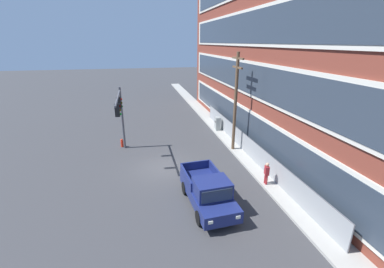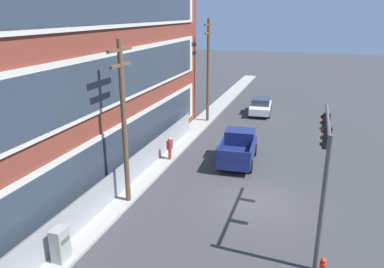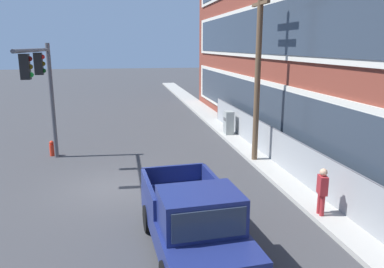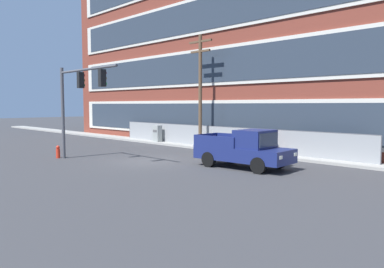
{
  "view_description": "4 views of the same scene",
  "coord_description": "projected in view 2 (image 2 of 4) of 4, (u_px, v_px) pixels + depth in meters",
  "views": [
    {
      "loc": [
        17.61,
        -1.54,
        9.09
      ],
      "look_at": [
        1.48,
        1.94,
        3.13
      ],
      "focal_mm": 24.0,
      "sensor_mm": 36.0,
      "label": 1
    },
    {
      "loc": [
        -17.71,
        -2.14,
        9.51
      ],
      "look_at": [
        2.79,
        4.47,
        2.48
      ],
      "focal_mm": 35.0,
      "sensor_mm": 36.0,
      "label": 2
    },
    {
      "loc": [
        14.06,
        0.39,
        5.39
      ],
      "look_at": [
        0.52,
        2.92,
        2.13
      ],
      "focal_mm": 35.0,
      "sensor_mm": 36.0,
      "label": 3
    },
    {
      "loc": [
        17.07,
        -13.44,
        3.28
      ],
      "look_at": [
        1.15,
        2.37,
        1.52
      ],
      "focal_mm": 35.0,
      "sensor_mm": 36.0,
      "label": 4
    }
  ],
  "objects": [
    {
      "name": "chain_link_fence",
      "position": [
        125.0,
        177.0,
        20.64
      ],
      "size": [
        22.39,
        0.06,
        1.71
      ],
      "color": "gray",
      "rests_on": "ground"
    },
    {
      "name": "sidewalk_building_side",
      "position": [
        136.0,
        184.0,
        21.61
      ],
      "size": [
        80.0,
        1.67,
        0.16
      ],
      "primitive_type": "cube",
      "color": "#9E9B93",
      "rests_on": "ground"
    },
    {
      "name": "sedan_white",
      "position": [
        261.0,
        106.0,
        36.39
      ],
      "size": [
        4.36,
        2.2,
        1.56
      ],
      "color": "silver",
      "rests_on": "ground"
    },
    {
      "name": "ground_plane",
      "position": [
        257.0,
        203.0,
        19.6
      ],
      "size": [
        160.0,
        160.0,
        0.0
      ],
      "primitive_type": "plane",
      "color": "#38383A"
    },
    {
      "name": "electrical_cabinet",
      "position": [
        60.0,
        246.0,
        14.67
      ],
      "size": [
        0.68,
        0.52,
        1.55
      ],
      "color": "#939993",
      "rests_on": "ground"
    },
    {
      "name": "utility_pole_near_corner",
      "position": [
        124.0,
        118.0,
        18.18
      ],
      "size": [
        2.2,
        0.26,
        8.36
      ],
      "color": "brown",
      "rests_on": "ground"
    },
    {
      "name": "pedestrian_near_cabinet",
      "position": [
        170.0,
        147.0,
        24.79
      ],
      "size": [
        0.44,
        0.31,
        1.69
      ],
      "color": "maroon",
      "rests_on": "ground"
    },
    {
      "name": "utility_pole_midblock",
      "position": [
        208.0,
        67.0,
        32.43
      ],
      "size": [
        2.35,
        0.26,
        9.01
      ],
      "color": "brown",
      "rests_on": "ground"
    },
    {
      "name": "fire_hydrant",
      "position": [
        323.0,
        267.0,
        14.06
      ],
      "size": [
        0.24,
        0.24,
        0.78
      ],
      "color": "red",
      "rests_on": "ground"
    },
    {
      "name": "pickup_truck_navy",
      "position": [
        238.0,
        148.0,
        24.76
      ],
      "size": [
        5.23,
        2.43,
        2.01
      ],
      "color": "navy",
      "rests_on": "ground"
    },
    {
      "name": "traffic_signal_mast",
      "position": [
        325.0,
        158.0,
        14.91
      ],
      "size": [
        6.02,
        0.43,
        5.52
      ],
      "color": "#4C4C51",
      "rests_on": "ground"
    }
  ]
}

